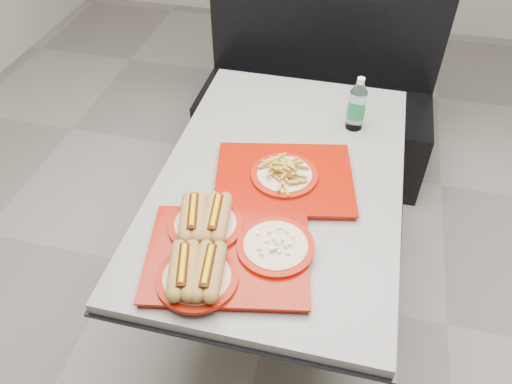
% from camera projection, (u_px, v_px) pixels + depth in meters
% --- Properties ---
extents(ground, '(6.00, 6.00, 0.00)m').
position_uv_depth(ground, '(276.00, 291.00, 2.41)').
color(ground, gray).
rests_on(ground, ground).
extents(diner_table, '(0.92, 1.42, 0.75)m').
position_uv_depth(diner_table, '(280.00, 206.00, 2.00)').
color(diner_table, black).
rests_on(diner_table, ground).
extents(booth_bench, '(1.30, 0.57, 1.35)m').
position_uv_depth(booth_bench, '(316.00, 98.00, 2.90)').
color(booth_bench, black).
rests_on(booth_bench, ground).
extents(tray_near, '(0.58, 0.49, 0.11)m').
position_uv_depth(tray_near, '(221.00, 249.00, 1.57)').
color(tray_near, '#8A1003').
rests_on(tray_near, diner_table).
extents(tray_far, '(0.57, 0.49, 0.10)m').
position_uv_depth(tray_far, '(284.00, 176.00, 1.84)').
color(tray_far, '#8A1003').
rests_on(tray_far, diner_table).
extents(water_bottle, '(0.07, 0.07, 0.23)m').
position_uv_depth(water_bottle, '(357.00, 107.00, 2.04)').
color(water_bottle, silver).
rests_on(water_bottle, diner_table).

